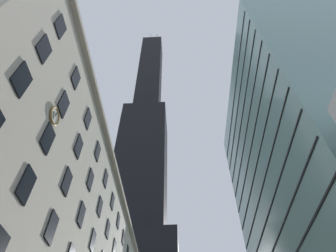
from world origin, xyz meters
The scene contains 2 objects.
dark_skyscraper centered at (-17.24, 81.66, 67.27)m, with size 29.37×29.37×221.43m.
glass_office_midrise centered at (19.27, 25.50, 28.66)m, with size 16.65×37.86×57.31m.
Camera 1 is at (-1.45, -10.92, 1.22)m, focal length 30.82 mm.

